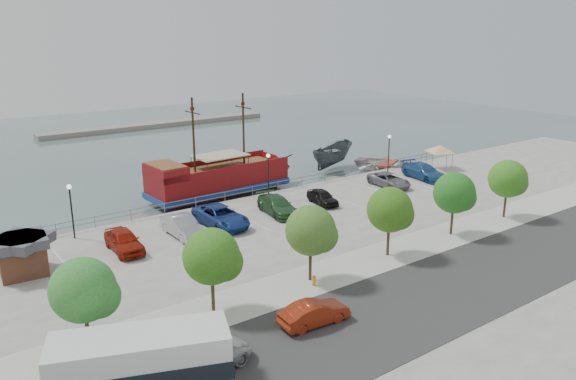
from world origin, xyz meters
TOP-DOWN VIEW (x-y plane):
  - ground at (0.00, 0.00)m, footprint 160.00×160.00m
  - land_slab at (0.00, -21.00)m, footprint 100.00×58.00m
  - street at (0.00, -16.00)m, footprint 100.00×8.00m
  - sidewalk at (0.00, -10.00)m, footprint 100.00×4.00m
  - seawall_railing at (0.00, 7.80)m, footprint 50.00×0.06m
  - far_shore at (10.00, 55.00)m, footprint 40.00×3.00m
  - pirate_ship at (-0.65, 12.73)m, footprint 17.05×5.54m
  - patrol_boat at (14.85, 14.64)m, footprint 7.78×4.76m
  - speedboat at (18.98, 9.56)m, footprint 8.12×9.08m
  - dock_west at (-13.89, 9.20)m, footprint 6.77×4.16m
  - dock_mid at (8.92, 9.20)m, footprint 6.77×3.36m
  - dock_east at (17.27, 9.20)m, footprint 6.60×3.11m
  - shed at (-22.57, 1.86)m, footprint 3.39×3.39m
  - canopy_tent at (22.20, 4.50)m, footprint 4.90×4.90m
  - street_van at (-18.08, -14.75)m, footprint 5.17×2.96m
  - street_sedan at (-11.23, -14.46)m, footprint 4.12×1.71m
  - shuttle_bus at (-21.03, -14.50)m, footprint 8.31×5.42m
  - fire_hydrant at (-8.32, -10.80)m, footprint 0.25×0.25m
  - lamp_post_left at (-18.00, 6.50)m, footprint 0.36×0.36m
  - lamp_post_mid at (0.00, 6.50)m, footprint 0.36×0.36m
  - lamp_post_right at (16.00, 6.50)m, footprint 0.36×0.36m
  - tree_a at (-21.85, -10.07)m, footprint 3.30×3.20m
  - tree_b at (-14.85, -10.07)m, footprint 3.30×3.20m
  - tree_c at (-7.85, -10.07)m, footprint 3.30×3.20m
  - tree_d at (-0.85, -10.07)m, footprint 3.30×3.20m
  - tree_e at (6.15, -10.07)m, footprint 3.30×3.20m
  - tree_f at (13.15, -10.07)m, footprint 3.30×3.20m
  - parked_car_a at (-15.81, 1.76)m, footprint 2.03×4.74m
  - parked_car_b at (-11.06, 1.97)m, footprint 1.78×4.94m
  - parked_car_c at (-7.50, 2.35)m, footprint 2.85×5.91m
  - parked_car_d at (-2.04, 2.11)m, footprint 2.86×5.46m
  - parked_car_e at (2.90, 1.98)m, footprint 2.20×4.12m
  - parked_car_g at (12.09, 2.54)m, footprint 2.63×5.06m
  - parked_car_h at (17.28, 2.52)m, footprint 2.95×5.80m

SIDE VIEW (x-z plane):
  - ground at x=0.00m, z-range -1.00..-1.00m
  - dock_east at x=17.27m, z-range -1.00..-0.64m
  - dock_mid at x=8.92m, z-range -1.00..-0.63m
  - dock_west at x=-13.89m, z-range -1.00..-0.63m
  - land_slab at x=0.00m, z-range -1.20..0.00m
  - far_shore at x=10.00m, z-range -1.00..-0.20m
  - speedboat at x=18.98m, z-range -1.00..0.55m
  - street at x=0.00m, z-range -0.01..0.03m
  - sidewalk at x=0.00m, z-range -0.01..0.04m
  - fire_hydrant at x=-8.32m, z-range 0.03..0.75m
  - patrol_boat at x=14.85m, z-range -1.00..1.82m
  - seawall_railing at x=0.00m, z-range 0.03..1.03m
  - street_sedan at x=-11.23m, z-range 0.00..1.33m
  - parked_car_e at x=2.90m, z-range 0.00..1.33m
  - street_van at x=-18.08m, z-range 0.00..1.36m
  - parked_car_g at x=12.09m, z-range 0.00..1.36m
  - parked_car_d at x=-2.04m, z-range 0.00..1.51m
  - pirate_ship at x=-0.65m, z-range -4.55..6.12m
  - parked_car_a at x=-15.81m, z-range 0.00..1.60m
  - parked_car_h at x=17.28m, z-range 0.00..1.61m
  - parked_car_b at x=-11.06m, z-range 0.00..1.62m
  - parked_car_c at x=-7.50m, z-range 0.00..1.62m
  - shuttle_bus at x=-21.03m, z-range -0.04..2.72m
  - shed at x=-22.57m, z-range 0.08..2.67m
  - canopy_tent at x=22.20m, z-range 1.16..4.29m
  - lamp_post_left at x=-18.00m, z-range 0.80..5.08m
  - lamp_post_mid at x=0.00m, z-range 0.80..5.08m
  - lamp_post_right at x=16.00m, z-range 0.80..5.08m
  - tree_a at x=-21.85m, z-range 0.80..5.80m
  - tree_b at x=-14.85m, z-range 0.80..5.80m
  - tree_c at x=-7.85m, z-range 0.80..5.80m
  - tree_d at x=-0.85m, z-range 0.80..5.80m
  - tree_e at x=6.15m, z-range 0.80..5.80m
  - tree_f at x=13.15m, z-range 0.80..5.80m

